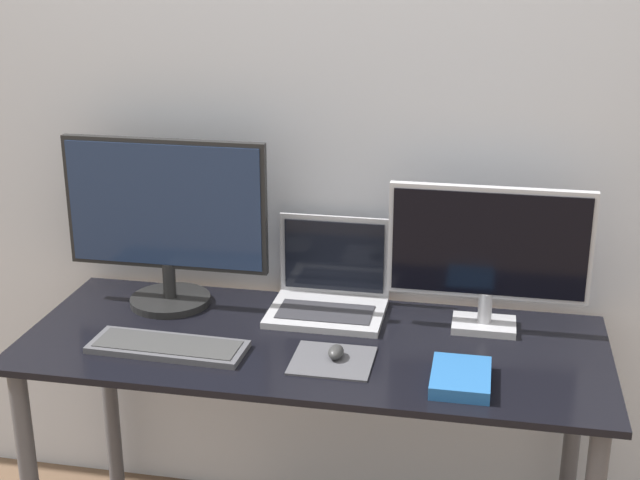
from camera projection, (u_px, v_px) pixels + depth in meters
wall_back at (339, 102)px, 2.42m from camera, size 7.00×0.05×2.50m
desk at (313, 378)px, 2.30m from camera, size 1.48×0.60×0.70m
monitor_left at (166, 220)px, 2.41m from camera, size 0.56×0.22×0.47m
monitor_right at (489, 251)px, 2.26m from camera, size 0.51×0.12×0.38m
laptop at (330, 289)px, 2.43m from camera, size 0.31×0.24×0.25m
keyboard at (168, 347)px, 2.21m from camera, size 0.40×0.15×0.02m
mousepad at (332, 361)px, 2.15m from camera, size 0.20×0.18×0.00m
mouse at (336, 352)px, 2.16m from camera, size 0.04×0.06×0.03m
book at (461, 378)px, 2.04m from camera, size 0.14×0.18×0.03m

